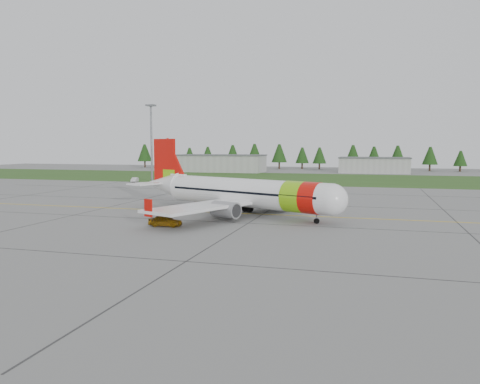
% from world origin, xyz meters
% --- Properties ---
extents(ground, '(320.00, 320.00, 0.00)m').
position_xyz_m(ground, '(0.00, 0.00, 0.00)').
color(ground, gray).
rests_on(ground, ground).
extents(aircraft, '(33.50, 31.81, 10.66)m').
position_xyz_m(aircraft, '(7.18, 6.77, 3.08)').
color(aircraft, white).
rests_on(aircraft, ground).
extents(follow_me_car, '(1.46, 1.69, 4.00)m').
position_xyz_m(follow_me_car, '(1.09, -4.84, 2.00)').
color(follow_me_car, orange).
rests_on(follow_me_car, ground).
extents(service_van, '(1.61, 1.56, 3.85)m').
position_xyz_m(service_van, '(-35.98, 55.76, 1.92)').
color(service_van, silver).
rests_on(service_van, ground).
extents(grass_strip, '(320.00, 50.00, 0.03)m').
position_xyz_m(grass_strip, '(0.00, 82.00, 0.01)').
color(grass_strip, '#30561E').
rests_on(grass_strip, ground).
extents(taxi_guideline, '(120.00, 0.25, 0.02)m').
position_xyz_m(taxi_guideline, '(0.00, 8.00, 0.01)').
color(taxi_guideline, gold).
rests_on(taxi_guideline, ground).
extents(hangar_west, '(32.00, 14.00, 6.00)m').
position_xyz_m(hangar_west, '(-30.00, 110.00, 3.00)').
color(hangar_west, '#A8A8A3').
rests_on(hangar_west, ground).
extents(hangar_east, '(24.00, 12.00, 5.20)m').
position_xyz_m(hangar_east, '(25.00, 118.00, 2.60)').
color(hangar_east, '#A8A8A3').
rests_on(hangar_east, ground).
extents(floodlight_mast, '(0.50, 0.50, 20.00)m').
position_xyz_m(floodlight_mast, '(-32.00, 58.00, 10.00)').
color(floodlight_mast, slate).
rests_on(floodlight_mast, ground).
extents(treeline, '(160.00, 8.00, 10.00)m').
position_xyz_m(treeline, '(0.00, 138.00, 5.00)').
color(treeline, '#1C3F14').
rests_on(treeline, ground).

